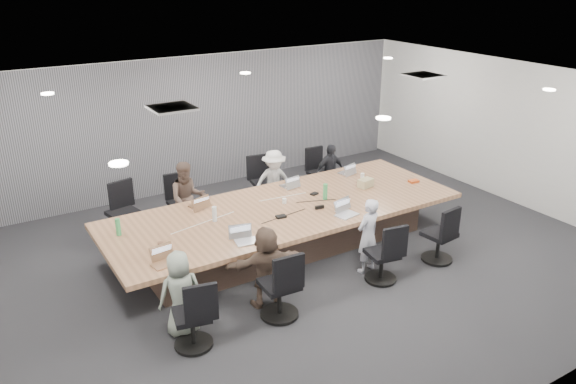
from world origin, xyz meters
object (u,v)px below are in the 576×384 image
laptop_5 (248,242)px  stapler (320,207)px  laptop_1 (200,205)px  person_4 (181,293)px  person_1 (188,199)px  bottle_clear (215,214)px  conference_table (285,226)px  chair_2 (265,187)px  chair_3 (320,177)px  bottle_green_left (118,227)px  canvas_bag (366,183)px  laptop_3 (346,173)px  bottle_green_right (325,192)px  person_5 (266,267)px  chair_5 (279,290)px  chair_0 (124,218)px  chair_1 (181,207)px  laptop_6 (347,215)px  person_3 (330,172)px  person_2 (274,182)px  laptop_4 (164,264)px  snack_packet (414,181)px  person_6 (368,236)px  chair_4 (192,320)px  laptop_2 (289,185)px  chair_6 (382,258)px  mug_brown (161,246)px  chair_7 (439,239)px

laptop_5 → stapler: 1.64m
laptop_1 → person_4: (-1.20, -2.15, -0.17)m
person_1 → bottle_clear: size_ratio=5.50×
conference_table → chair_2: 1.80m
laptop_1 → chair_3: bearing=-176.6°
bottle_green_left → canvas_bag: bottle_green_left is taller
chair_3 → laptop_3: (0.00, -0.90, 0.38)m
bottle_green_right → person_5: bearing=-145.8°
chair_5 → bottle_green_right: size_ratio=2.98×
chair_0 → bottle_green_left: bottle_green_left is taller
chair_2 → person_1: bearing=20.7°
chair_1 → laptop_1: bearing=91.9°
person_5 → laptop_6: size_ratio=3.38×
bottle_green_left → chair_1: bearing=41.3°
laptop_1 → bottle_green_right: 2.14m
stapler → chair_1: bearing=137.2°
chair_2 → person_3: size_ratio=0.72×
conference_table → bottle_green_right: 0.91m
person_2 → laptop_4: 3.66m
person_1 → person_4: bearing=-102.8°
person_1 → chair_2: bearing=22.5°
person_5 → snack_packet: person_5 is taller
person_2 → person_6: 2.70m
laptop_3 → canvas_bag: 0.78m
person_6 → chair_4: bearing=-4.5°
person_2 → bottle_clear: 2.19m
chair_4 → bottle_green_left: bearing=109.4°
laptop_2 → person_4: (-2.96, -2.15, -0.17)m
chair_4 → bottle_green_right: size_ratio=2.76×
laptop_5 → chair_6: bearing=-15.7°
person_1 → mug_brown: 2.01m
chair_6 → laptop_3: size_ratio=2.49×
laptop_4 → laptop_5: 1.26m
conference_table → laptop_4: laptop_4 is taller
person_4 → laptop_3: bearing=-148.4°
person_1 → stapler: bearing=-34.8°
laptop_2 → laptop_3: size_ratio=1.02×
laptop_5 → person_6: person_6 is taller
chair_0 → chair_3: 4.12m
chair_0 → laptop_5: (1.11, -2.50, 0.33)m
chair_4 → person_3: size_ratio=0.65×
bottle_clear → conference_table: bearing=-5.4°
laptop_1 → person_6: bearing=118.0°
laptop_4 → person_1: bearing=52.1°
chair_3 → laptop_5: laptop_5 is taller
chair_4 → chair_5: (1.26, 0.00, 0.03)m
chair_1 → mug_brown: bearing=63.9°
chair_7 → bottle_green_right: bottle_green_right is taller
chair_0 → laptop_3: size_ratio=2.79×
person_6 → person_1: bearing=-66.4°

